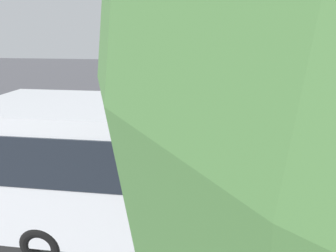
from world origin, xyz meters
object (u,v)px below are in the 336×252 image
(spectator_centre, at_px, (185,151))
(spectator_left, at_px, (226,153))
(spectator_far_left, at_px, (260,159))
(traffic_cone, at_px, (133,117))
(spectator_right, at_px, (150,152))
(parked_motorcycle_silver, at_px, (254,184))
(tour_bus, at_px, (225,179))
(stunt_motorcycle, at_px, (104,107))

(spectator_centre, bearing_deg, spectator_left, 175.63)
(spectator_far_left, xyz_separation_m, traffic_cone, (5.54, -6.02, -0.67))
(spectator_right, height_order, traffic_cone, spectator_right)
(spectator_far_left, distance_m, parked_motorcycle_silver, 0.88)
(spectator_right, height_order, parked_motorcycle_silver, spectator_right)
(spectator_far_left, distance_m, traffic_cone, 8.21)
(tour_bus, relative_size, parked_motorcycle_silver, 5.21)
(spectator_left, distance_m, spectator_right, 2.42)
(stunt_motorcycle, bearing_deg, spectator_left, 137.88)
(tour_bus, height_order, spectator_left, tour_bus)
(spectator_centre, relative_size, traffic_cone, 2.78)
(traffic_cone, bearing_deg, parked_motorcycle_silver, 128.34)
(spectator_far_left, height_order, traffic_cone, spectator_far_left)
(spectator_left, distance_m, stunt_motorcycle, 7.91)
(spectator_centre, xyz_separation_m, traffic_cone, (3.23, -5.84, -0.74))
(tour_bus, height_order, parked_motorcycle_silver, tour_bus)
(spectator_left, bearing_deg, spectator_right, 0.74)
(spectator_centre, xyz_separation_m, stunt_motorcycle, (4.58, -5.21, -0.02))
(tour_bus, bearing_deg, stunt_motorcycle, -54.89)
(tour_bus, relative_size, traffic_cone, 16.97)
(tour_bus, height_order, spectator_far_left, tour_bus)
(tour_bus, height_order, spectator_right, tour_bus)
(stunt_motorcycle, bearing_deg, tour_bus, 125.11)
(spectator_right, bearing_deg, spectator_left, -179.26)
(spectator_centre, bearing_deg, stunt_motorcycle, -48.65)
(parked_motorcycle_silver, bearing_deg, traffic_cone, -51.66)
(tour_bus, height_order, stunt_motorcycle, tour_bus)
(spectator_centre, distance_m, spectator_right, 1.14)
(spectator_far_left, bearing_deg, spectator_centre, -4.58)
(spectator_far_left, xyz_separation_m, stunt_motorcycle, (6.89, -5.39, 0.04))
(tour_bus, distance_m, parked_motorcycle_silver, 2.48)
(spectator_left, xyz_separation_m, stunt_motorcycle, (5.87, -5.31, -0.06))
(parked_motorcycle_silver, height_order, traffic_cone, parked_motorcycle_silver)
(spectator_far_left, bearing_deg, spectator_right, -0.93)
(spectator_far_left, relative_size, parked_motorcycle_silver, 0.81)
(parked_motorcycle_silver, xyz_separation_m, traffic_cone, (5.31, -6.71, -0.18))
(spectator_far_left, relative_size, traffic_cone, 2.63)
(spectator_left, distance_m, traffic_cone, 7.50)
(spectator_right, height_order, stunt_motorcycle, stunt_motorcycle)
(spectator_right, xyz_separation_m, parked_motorcycle_silver, (-3.20, 0.75, -0.52))
(tour_bus, height_order, traffic_cone, tour_bus)
(spectator_centre, xyz_separation_m, parked_motorcycle_silver, (-2.07, 0.87, -0.56))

